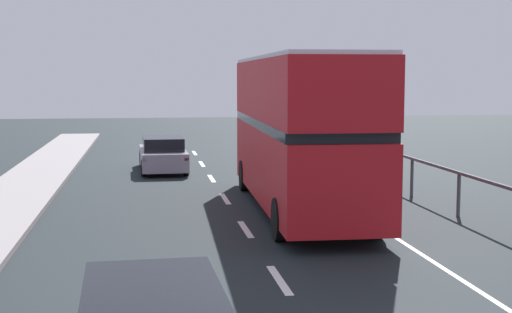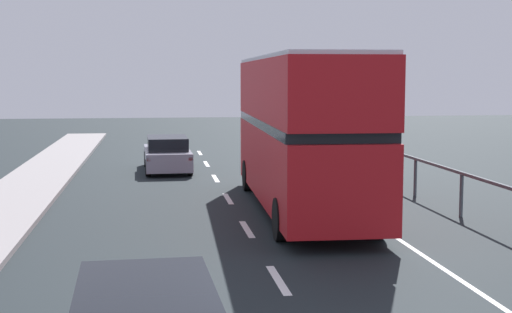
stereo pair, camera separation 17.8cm
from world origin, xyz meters
name	(u,v)px [view 1 (the left image)]	position (x,y,z in m)	size (l,w,h in m)	color
lane_paint_markings	(344,239)	(2.11, 8.51, 0.00)	(3.49, 46.00, 0.01)	silver
bridge_side_railing	(489,190)	(5.90, 9.00, 0.98)	(0.10, 42.00, 1.23)	#465057
double_decker_bus_red	(300,129)	(1.84, 12.24, 2.31)	(2.78, 10.62, 4.31)	#AC141A
sedan_car_ahead	(163,154)	(-1.72, 21.60, 0.67)	(1.88, 4.56, 1.38)	gray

